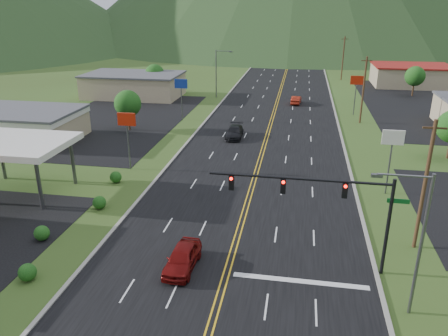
% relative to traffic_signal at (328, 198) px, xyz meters
% --- Properties ---
extents(traffic_signal, '(13.10, 0.43, 7.00)m').
position_rel_traffic_signal_xyz_m(traffic_signal, '(0.00, 0.00, 0.00)').
color(traffic_signal, black).
rests_on(traffic_signal, ground).
extents(streetlight_east, '(3.28, 0.25, 9.00)m').
position_rel_traffic_signal_xyz_m(streetlight_east, '(4.70, -4.00, -0.15)').
color(streetlight_east, '#59595E').
rests_on(streetlight_east, ground).
extents(streetlight_west, '(3.28, 0.25, 9.00)m').
position_rel_traffic_signal_xyz_m(streetlight_west, '(-18.16, 56.00, -0.15)').
color(streetlight_west, '#59595E').
rests_on(streetlight_west, ground).
extents(gas_canopy, '(10.00, 8.00, 5.30)m').
position_rel_traffic_signal_xyz_m(gas_canopy, '(-28.48, 8.00, -0.46)').
color(gas_canopy, white).
rests_on(gas_canopy, ground).
extents(building_west_mid, '(14.40, 10.40, 4.10)m').
position_rel_traffic_signal_xyz_m(building_west_mid, '(-38.48, 24.00, -3.06)').
color(building_west_mid, tan).
rests_on(building_west_mid, ground).
extents(building_west_far, '(18.40, 11.40, 4.50)m').
position_rel_traffic_signal_xyz_m(building_west_far, '(-34.48, 54.00, -3.07)').
color(building_west_far, tan).
rests_on(building_west_far, ground).
extents(building_east_far, '(16.40, 12.40, 4.50)m').
position_rel_traffic_signal_xyz_m(building_east_far, '(21.52, 76.00, -3.07)').
color(building_east_far, tan).
rests_on(building_east_far, ground).
extents(pole_sign_west_a, '(2.00, 0.18, 6.40)m').
position_rel_traffic_signal_xyz_m(pole_sign_west_a, '(-20.48, 16.00, -0.28)').
color(pole_sign_west_a, '#59595E').
rests_on(pole_sign_west_a, ground).
extents(pole_sign_west_b, '(2.00, 0.18, 6.40)m').
position_rel_traffic_signal_xyz_m(pole_sign_west_b, '(-20.48, 38.00, -0.28)').
color(pole_sign_west_b, '#59595E').
rests_on(pole_sign_west_b, ground).
extents(pole_sign_east_a, '(2.00, 0.18, 6.40)m').
position_rel_traffic_signal_xyz_m(pole_sign_east_a, '(6.52, 14.00, -0.28)').
color(pole_sign_east_a, '#59595E').
rests_on(pole_sign_east_a, ground).
extents(pole_sign_east_b, '(2.00, 0.18, 6.40)m').
position_rel_traffic_signal_xyz_m(pole_sign_east_b, '(6.52, 46.00, -0.28)').
color(pole_sign_east_b, '#59595E').
rests_on(pole_sign_east_b, ground).
extents(tree_west_a, '(3.84, 3.84, 5.82)m').
position_rel_traffic_signal_xyz_m(tree_west_a, '(-26.48, 31.00, -1.44)').
color(tree_west_a, '#382314').
rests_on(tree_west_a, ground).
extents(tree_west_b, '(3.84, 3.84, 5.82)m').
position_rel_traffic_signal_xyz_m(tree_west_b, '(-31.48, 58.00, -1.44)').
color(tree_west_b, '#382314').
rests_on(tree_west_b, ground).
extents(tree_east_b, '(3.84, 3.84, 5.82)m').
position_rel_traffic_signal_xyz_m(tree_east_b, '(19.52, 64.00, -1.44)').
color(tree_east_b, '#382314').
rests_on(tree_east_b, ground).
extents(utility_pole_a, '(1.60, 0.28, 10.00)m').
position_rel_traffic_signal_xyz_m(utility_pole_a, '(7.02, 4.00, -0.20)').
color(utility_pole_a, '#382314').
rests_on(utility_pole_a, ground).
extents(utility_pole_b, '(1.60, 0.28, 10.00)m').
position_rel_traffic_signal_xyz_m(utility_pole_b, '(7.02, 41.00, -0.20)').
color(utility_pole_b, '#382314').
rests_on(utility_pole_b, ground).
extents(utility_pole_c, '(1.60, 0.28, 10.00)m').
position_rel_traffic_signal_xyz_m(utility_pole_c, '(7.02, 81.00, -0.20)').
color(utility_pole_c, '#382314').
rests_on(utility_pole_c, ground).
extents(utility_pole_d, '(1.60, 0.28, 10.00)m').
position_rel_traffic_signal_xyz_m(utility_pole_d, '(7.02, 121.00, -0.20)').
color(utility_pole_d, '#382314').
rests_on(utility_pole_d, ground).
extents(car_red_near, '(2.04, 4.78, 1.61)m').
position_rel_traffic_signal_xyz_m(car_red_near, '(-9.62, -1.84, -4.53)').
color(car_red_near, maroon).
rests_on(car_red_near, ground).
extents(car_dark_mid, '(2.29, 5.32, 1.53)m').
position_rel_traffic_signal_xyz_m(car_dark_mid, '(-10.84, 29.83, -4.57)').
color(car_dark_mid, black).
rests_on(car_dark_mid, ground).
extents(car_red_far, '(1.91, 4.53, 1.45)m').
position_rel_traffic_signal_xyz_m(car_red_far, '(-2.99, 52.59, -4.60)').
color(car_red_far, maroon).
rests_on(car_red_far, ground).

